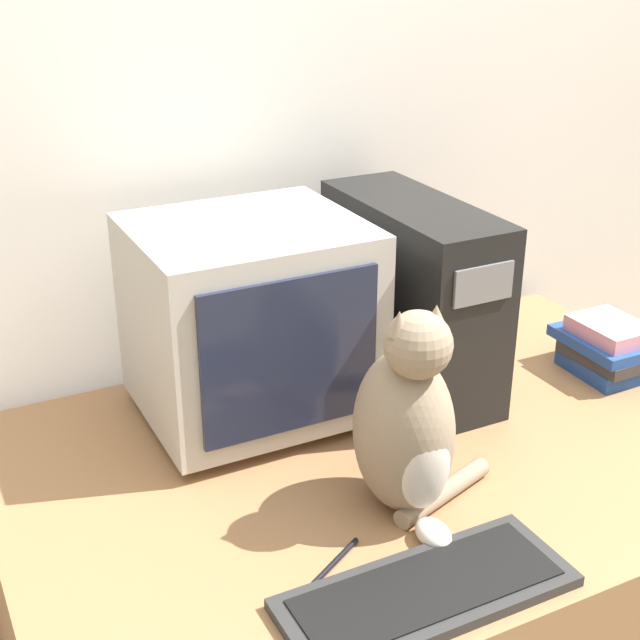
% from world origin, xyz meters
% --- Properties ---
extents(wall_back, '(7.00, 0.05, 2.50)m').
position_xyz_m(wall_back, '(0.00, 1.02, 1.25)').
color(wall_back, silver).
rests_on(wall_back, ground_plane).
extents(desk, '(1.46, 0.96, 0.74)m').
position_xyz_m(desk, '(0.00, 0.48, 0.37)').
color(desk, '#9E7047').
rests_on(desk, ground_plane).
extents(crt_monitor, '(0.42, 0.38, 0.40)m').
position_xyz_m(crt_monitor, '(-0.19, 0.72, 0.94)').
color(crt_monitor, '#BCB7AD').
rests_on(crt_monitor, desk).
extents(computer_tower, '(0.18, 0.47, 0.40)m').
position_xyz_m(computer_tower, '(0.16, 0.70, 0.94)').
color(computer_tower, black).
rests_on(computer_tower, desk).
extents(keyboard, '(0.44, 0.17, 0.02)m').
position_xyz_m(keyboard, '(-0.18, 0.11, 0.75)').
color(keyboard, '#2D2D2D').
rests_on(keyboard, desk).
extents(cat, '(0.27, 0.26, 0.38)m').
position_xyz_m(cat, '(-0.09, 0.31, 0.90)').
color(cat, gray).
rests_on(cat, desk).
extents(book_stack, '(0.15, 0.21, 0.12)m').
position_xyz_m(book_stack, '(0.57, 0.54, 0.80)').
color(book_stack, '#234793').
rests_on(book_stack, desk).
extents(pen, '(0.13, 0.08, 0.01)m').
position_xyz_m(pen, '(-0.27, 0.23, 0.74)').
color(pen, black).
rests_on(pen, desk).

